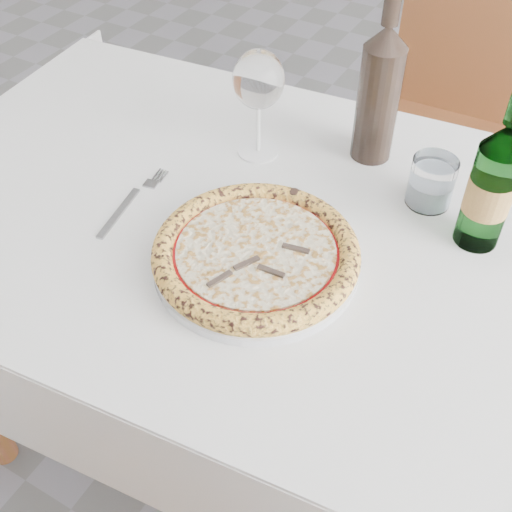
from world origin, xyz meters
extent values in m
cube|color=slate|center=(0.00, 0.00, -0.01)|extent=(5.00, 6.00, 0.02)
cube|color=brown|center=(0.07, 0.00, 0.73)|extent=(1.33, 0.84, 0.04)
cube|color=white|center=(0.07, 0.00, 0.75)|extent=(1.40, 0.90, 0.01)
cube|color=white|center=(0.07, 0.39, 0.64)|extent=(1.34, 0.01, 0.22)
cube|color=white|center=(0.07, -0.40, 0.64)|extent=(1.34, 0.01, 0.22)
cylinder|color=brown|center=(-0.51, 0.30, 0.35)|extent=(0.06, 0.06, 0.71)
cube|color=brown|center=(0.16, 0.74, 0.45)|extent=(0.48, 0.48, 0.04)
cube|color=brown|center=(0.16, 0.95, 0.70)|extent=(0.47, 0.06, 0.46)
cylinder|color=brown|center=(0.37, 0.54, 0.21)|extent=(0.04, 0.04, 0.43)
cylinder|color=brown|center=(-0.04, 0.93, 0.21)|extent=(0.04, 0.04, 0.43)
cylinder|color=brown|center=(-0.03, 0.53, 0.21)|extent=(0.04, 0.04, 0.43)
cylinder|color=silver|center=(0.07, -0.10, 0.76)|extent=(0.30, 0.30, 0.01)
torus|color=silver|center=(0.07, -0.10, 0.77)|extent=(0.30, 0.30, 0.01)
cylinder|color=tan|center=(0.07, -0.10, 0.78)|extent=(0.29, 0.29, 0.01)
torus|color=#EFAF41|center=(0.07, -0.10, 0.78)|extent=(0.30, 0.30, 0.03)
cylinder|color=#B60005|center=(0.07, -0.10, 0.78)|extent=(0.25, 0.25, 0.00)
cylinder|color=beige|center=(0.07, -0.10, 0.79)|extent=(0.23, 0.23, 0.00)
cube|color=brown|center=(0.10, -0.10, 0.79)|extent=(0.04, 0.01, 0.00)
cube|color=brown|center=(0.07, -0.05, 0.79)|extent=(0.01, 0.04, 0.00)
cube|color=brown|center=(0.01, -0.10, 0.79)|extent=(0.04, 0.01, 0.00)
cube|color=brown|center=(0.07, -0.14, 0.79)|extent=(0.01, 0.04, 0.00)
cube|color=gray|center=(-0.18, -0.11, 0.76)|extent=(0.03, 0.13, 0.00)
cube|color=gray|center=(-0.18, -0.03, 0.76)|extent=(0.02, 0.02, 0.00)
cylinder|color=gray|center=(-0.18, -0.01, 0.76)|extent=(0.00, 0.03, 0.00)
cylinder|color=gray|center=(-0.18, -0.01, 0.76)|extent=(0.00, 0.03, 0.00)
cylinder|color=gray|center=(-0.17, -0.01, 0.76)|extent=(0.00, 0.03, 0.00)
cylinder|color=gray|center=(-0.17, -0.01, 0.76)|extent=(0.00, 0.03, 0.00)
cylinder|color=white|center=(-0.07, 0.15, 0.76)|extent=(0.07, 0.07, 0.00)
cylinder|color=white|center=(-0.07, 0.15, 0.81)|extent=(0.01, 0.01, 0.10)
ellipsoid|color=white|center=(-0.07, 0.15, 0.90)|extent=(0.09, 0.09, 0.10)
cylinder|color=white|center=(0.24, 0.16, 0.80)|extent=(0.07, 0.07, 0.08)
cylinder|color=silver|center=(0.24, 0.16, 0.78)|extent=(0.06, 0.06, 0.04)
cylinder|color=#48864B|center=(0.33, 0.11, 0.84)|extent=(0.07, 0.07, 0.16)
cone|color=#48864B|center=(0.33, 0.11, 0.94)|extent=(0.07, 0.07, 0.04)
cylinder|color=tan|center=(0.33, 0.11, 0.84)|extent=(0.07, 0.07, 0.06)
cylinder|color=black|center=(0.11, 0.24, 0.86)|extent=(0.07, 0.07, 0.20)
cone|color=black|center=(0.11, 0.24, 0.98)|extent=(0.07, 0.07, 0.04)
cylinder|color=black|center=(0.11, 0.24, 1.02)|extent=(0.03, 0.03, 0.05)
camera|label=1|loc=(0.40, -0.67, 1.42)|focal=45.00mm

